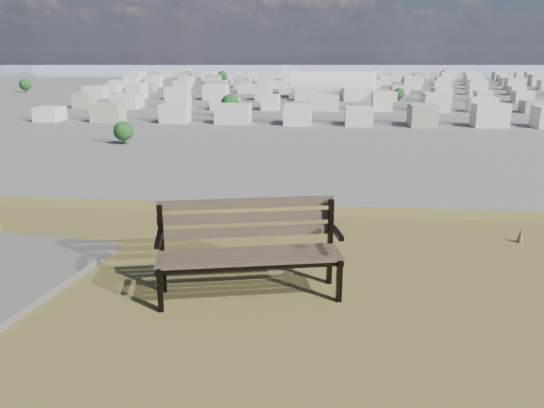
# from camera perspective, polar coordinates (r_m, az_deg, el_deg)

# --- Properties ---
(park_bench) EXTENTS (1.70, 0.86, 0.85)m
(park_bench) POSITION_cam_1_polar(r_m,az_deg,el_deg) (4.78, -2.55, -4.27)
(park_bench) COLOR #443427
(park_bench) RESTS_ON hilltop_mesa
(arena) EXTENTS (50.79, 29.06, 20.18)m
(arena) POSITION_cam_1_polar(r_m,az_deg,el_deg) (319.68, 6.52, 12.10)
(arena) COLOR beige
(arena) RESTS_ON ground
(city_blocks) EXTENTS (395.00, 361.00, 7.00)m
(city_blocks) POSITION_cam_1_polar(r_m,az_deg,el_deg) (398.01, 5.87, 12.73)
(city_blocks) COLOR beige
(city_blocks) RESTS_ON ground
(city_trees) EXTENTS (406.52, 387.20, 9.98)m
(city_trees) POSITION_cam_1_polar(r_m,az_deg,el_deg) (323.72, 1.07, 12.26)
(city_trees) COLOR black
(city_trees) RESTS_ON ground
(bay_water) EXTENTS (2400.00, 700.00, 0.12)m
(bay_water) POSITION_cam_1_polar(r_m,az_deg,el_deg) (903.27, 5.93, 14.41)
(bay_water) COLOR #7F8CA1
(bay_water) RESTS_ON ground
(far_hills) EXTENTS (2050.00, 340.00, 60.00)m
(far_hills) POSITION_cam_1_polar(r_m,az_deg,el_deg) (1407.11, 3.40, 16.12)
(far_hills) COLOR #9CA7C1
(far_hills) RESTS_ON ground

